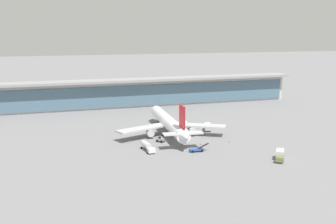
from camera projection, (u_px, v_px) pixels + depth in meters
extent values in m
plane|color=slate|center=(186.00, 140.00, 156.03)|extent=(1200.00, 1200.00, 0.00)
cylinder|color=white|center=(168.00, 122.00, 164.55)|extent=(9.75, 48.12, 5.05)
cone|color=white|center=(156.00, 110.00, 189.39)|extent=(5.37, 5.01, 4.95)
cone|color=white|center=(185.00, 137.00, 139.87)|extent=(5.07, 5.97, 4.54)
cube|color=black|center=(157.00, 110.00, 186.45)|extent=(3.97, 2.45, 0.61)
cube|color=#B7BABF|center=(143.00, 128.00, 158.13)|extent=(22.33, 12.78, 0.61)
cube|color=#B7BABF|center=(198.00, 125.00, 162.91)|extent=(21.44, 16.16, 0.61)
cylinder|color=silver|center=(150.00, 133.00, 158.54)|extent=(3.13, 3.91, 2.78)
cylinder|color=silver|center=(192.00, 130.00, 162.18)|extent=(3.13, 3.91, 2.78)
cube|color=red|center=(182.00, 117.00, 142.93)|extent=(1.21, 6.12, 7.83)
cube|color=#B7BABF|center=(183.00, 133.00, 143.18)|extent=(14.23, 5.19, 0.44)
cylinder|color=black|center=(163.00, 134.00, 162.24)|extent=(1.16, 1.32, 1.22)
cylinder|color=black|center=(177.00, 134.00, 163.46)|extent=(1.16, 1.32, 1.22)
cylinder|color=black|center=(159.00, 122.00, 183.67)|extent=(1.16, 1.32, 1.22)
cube|color=olive|center=(279.00, 159.00, 128.40)|extent=(2.92, 2.80, 1.50)
cube|color=black|center=(279.00, 159.00, 127.59)|extent=(1.76, 1.30, 0.70)
cube|color=silver|center=(280.00, 154.00, 132.13)|extent=(4.54, 5.08, 2.50)
cylinder|color=black|center=(283.00, 161.00, 128.99)|extent=(0.75, 0.90, 0.90)
cylinder|color=black|center=(276.00, 161.00, 129.59)|extent=(0.75, 0.90, 0.90)
cylinder|color=black|center=(283.00, 157.00, 133.50)|extent=(0.75, 0.90, 0.90)
cylinder|color=black|center=(277.00, 156.00, 134.10)|extent=(0.75, 0.90, 0.90)
cube|color=silver|center=(151.00, 150.00, 138.22)|extent=(2.54, 2.18, 1.50)
cylinder|color=silver|center=(146.00, 145.00, 142.43)|extent=(2.52, 5.74, 2.10)
cylinder|color=black|center=(153.00, 151.00, 139.65)|extent=(0.35, 0.92, 0.90)
cylinder|color=black|center=(147.00, 152.00, 138.80)|extent=(0.35, 0.92, 0.90)
cylinder|color=black|center=(148.00, 147.00, 144.80)|extent=(0.35, 0.92, 0.90)
cylinder|color=black|center=(142.00, 148.00, 143.96)|extent=(0.35, 0.92, 0.90)
cube|color=#234C9E|center=(196.00, 150.00, 140.62)|extent=(4.83, 1.88, 0.60)
cube|color=black|center=(203.00, 146.00, 141.13)|extent=(3.97, 0.97, 1.72)
cylinder|color=black|center=(200.00, 149.00, 141.95)|extent=(0.90, 0.30, 0.90)
cylinder|color=black|center=(202.00, 151.00, 140.40)|extent=(0.90, 0.30, 0.90)
cylinder|color=black|center=(191.00, 150.00, 140.95)|extent=(0.90, 0.30, 0.90)
cylinder|color=black|center=(193.00, 152.00, 139.40)|extent=(0.90, 0.30, 0.90)
cube|color=#234C9E|center=(207.00, 126.00, 174.31)|extent=(2.79, 2.51, 1.50)
cube|color=black|center=(207.00, 125.00, 175.03)|extent=(1.97, 0.86, 0.70)
cube|color=silver|center=(208.00, 127.00, 170.16)|extent=(3.80, 5.12, 2.50)
cylinder|color=black|center=(205.00, 128.00, 173.71)|extent=(0.59, 0.94, 0.90)
cylinder|color=black|center=(210.00, 128.00, 173.62)|extent=(0.59, 0.94, 0.90)
cylinder|color=black|center=(205.00, 131.00, 169.00)|extent=(0.59, 0.94, 0.90)
cylinder|color=black|center=(210.00, 131.00, 168.91)|extent=(0.59, 0.94, 0.90)
cube|color=gray|center=(160.00, 140.00, 153.04)|extent=(2.90, 3.13, 0.90)
cube|color=black|center=(160.00, 137.00, 153.06)|extent=(0.98, 0.98, 0.70)
cylinder|color=black|center=(164.00, 141.00, 153.18)|extent=(0.77, 0.88, 0.90)
cylinder|color=black|center=(161.00, 142.00, 152.01)|extent=(0.77, 0.88, 0.90)
cylinder|color=black|center=(159.00, 140.00, 154.24)|extent=(0.77, 0.88, 0.90)
cylinder|color=black|center=(157.00, 141.00, 153.08)|extent=(0.77, 0.88, 0.90)
cube|color=olive|center=(190.00, 124.00, 177.42)|extent=(2.50, 2.80, 1.50)
cylinder|color=silver|center=(180.00, 124.00, 174.79)|extent=(5.93, 3.34, 2.10)
cylinder|color=black|center=(186.00, 126.00, 177.98)|extent=(0.94, 0.48, 0.90)
cylinder|color=black|center=(189.00, 127.00, 176.14)|extent=(0.94, 0.48, 0.90)
cylinder|color=black|center=(175.00, 127.00, 175.02)|extent=(0.94, 0.48, 0.90)
cylinder|color=black|center=(178.00, 128.00, 173.18)|extent=(0.94, 0.48, 0.90)
cube|color=beige|center=(135.00, 94.00, 225.95)|extent=(180.00, 8.00, 14.00)
cube|color=slate|center=(137.00, 96.00, 222.08)|extent=(176.40, 0.50, 11.20)
cube|color=gray|center=(136.00, 80.00, 222.65)|extent=(183.60, 12.80, 1.20)
cone|color=orange|center=(164.00, 148.00, 144.37)|extent=(0.44, 0.44, 0.70)
cube|color=black|center=(164.00, 149.00, 144.43)|extent=(0.62, 0.62, 0.04)
cone|color=orange|center=(151.00, 150.00, 141.67)|extent=(0.44, 0.44, 0.70)
cube|color=black|center=(151.00, 151.00, 141.74)|extent=(0.62, 0.62, 0.04)
cone|color=orange|center=(160.00, 148.00, 144.04)|extent=(0.44, 0.44, 0.70)
cube|color=black|center=(160.00, 149.00, 144.10)|extent=(0.62, 0.62, 0.04)
cone|color=orange|center=(229.00, 141.00, 153.21)|extent=(0.44, 0.44, 0.70)
cube|color=black|center=(229.00, 142.00, 153.27)|extent=(0.62, 0.62, 0.04)
cone|color=orange|center=(200.00, 143.00, 150.00)|extent=(0.44, 0.44, 0.70)
cube|color=black|center=(200.00, 144.00, 150.06)|extent=(0.62, 0.62, 0.04)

